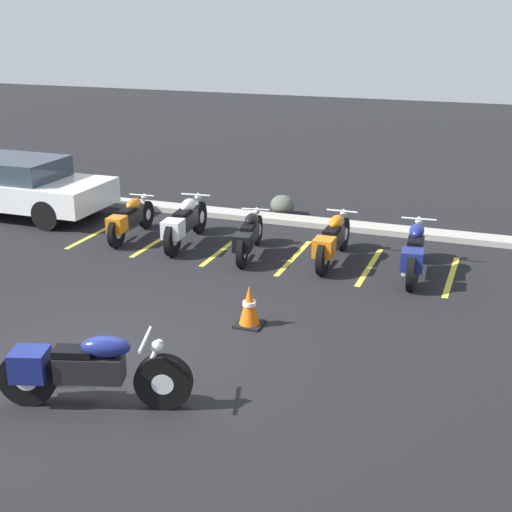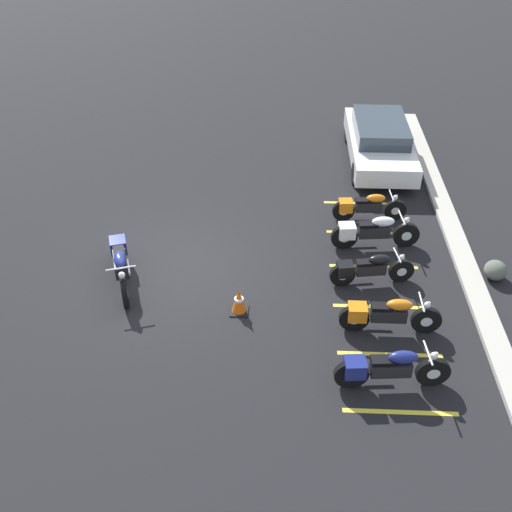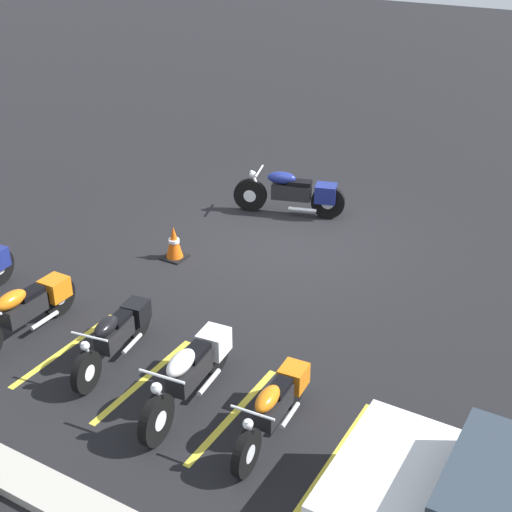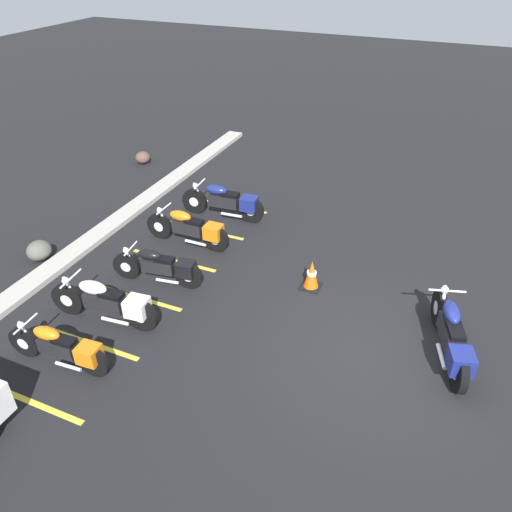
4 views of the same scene
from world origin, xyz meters
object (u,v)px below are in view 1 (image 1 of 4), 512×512
(parked_bike_0, at_px, (129,219))
(parked_bike_4, at_px, (414,251))
(traffic_cone, at_px, (249,307))
(motorcycle_navy_featured, at_px, (84,369))
(parked_bike_2, at_px, (249,236))
(car_white, at_px, (14,185))
(landscape_rock_1, at_px, (283,205))
(parked_bike_3, at_px, (332,240))
(parked_bike_1, at_px, (184,223))

(parked_bike_0, xyz_separation_m, parked_bike_4, (5.71, -0.20, 0.05))
(traffic_cone, bearing_deg, parked_bike_4, 55.98)
(motorcycle_navy_featured, bearing_deg, traffic_cone, 53.17)
(parked_bike_2, xyz_separation_m, car_white, (-6.01, 0.95, 0.27))
(motorcycle_navy_featured, height_order, traffic_cone, motorcycle_navy_featured)
(car_white, bearing_deg, landscape_rock_1, 19.75)
(parked_bike_3, height_order, parked_bike_4, parked_bike_4)
(parked_bike_0, bearing_deg, car_white, 73.89)
(parked_bike_4, height_order, car_white, car_white)
(parked_bike_3, xyz_separation_m, landscape_rock_1, (-1.87, 2.79, -0.22))
(parked_bike_3, bearing_deg, parked_bike_4, -96.44)
(parked_bike_0, relative_size, parked_bike_1, 0.89)
(parked_bike_4, bearing_deg, traffic_cone, 141.50)
(parked_bike_2, bearing_deg, landscape_rock_1, -2.67)
(parked_bike_2, bearing_deg, parked_bike_0, 76.44)
(parked_bike_0, height_order, car_white, car_white)
(motorcycle_navy_featured, xyz_separation_m, traffic_cone, (0.99, 2.76, -0.18))
(parked_bike_1, bearing_deg, landscape_rock_1, -27.54)
(landscape_rock_1, bearing_deg, parked_bike_4, -41.31)
(car_white, distance_m, traffic_cone, 8.07)
(parked_bike_2, relative_size, car_white, 0.45)
(parked_bike_2, height_order, parked_bike_3, parked_bike_3)
(parked_bike_0, height_order, parked_bike_3, parked_bike_3)
(parked_bike_3, distance_m, traffic_cone, 3.09)
(parked_bike_0, xyz_separation_m, landscape_rock_1, (2.34, 2.76, -0.18))
(parked_bike_4, height_order, traffic_cone, parked_bike_4)
(parked_bike_1, height_order, traffic_cone, parked_bike_1)
(parked_bike_1, relative_size, parked_bike_4, 1.00)
(parked_bike_4, xyz_separation_m, landscape_rock_1, (-3.37, 2.96, -0.23))
(car_white, bearing_deg, parked_bike_4, -5.74)
(parked_bike_3, bearing_deg, traffic_cone, 171.48)
(motorcycle_navy_featured, height_order, car_white, car_white)
(parked_bike_0, distance_m, car_white, 3.44)
(parked_bike_1, bearing_deg, parked_bike_3, -96.17)
(traffic_cone, bearing_deg, motorcycle_navy_featured, -109.65)
(parked_bike_3, relative_size, parked_bike_4, 0.96)
(motorcycle_navy_featured, bearing_deg, car_white, 115.75)
(parked_bike_4, relative_size, landscape_rock_1, 3.99)
(parked_bike_3, height_order, car_white, car_white)
(parked_bike_0, bearing_deg, parked_bike_4, -95.90)
(parked_bike_0, relative_size, traffic_cone, 3.11)
(parked_bike_4, xyz_separation_m, car_white, (-9.05, 0.92, 0.22))
(parked_bike_1, bearing_deg, parked_bike_0, 84.34)
(motorcycle_navy_featured, xyz_separation_m, landscape_rock_1, (-0.43, 8.61, -0.25))
(motorcycle_navy_featured, height_order, landscape_rock_1, motorcycle_navy_featured)
(car_white, bearing_deg, parked_bike_1, -8.94)
(parked_bike_1, height_order, parked_bike_3, parked_bike_1)
(parked_bike_3, bearing_deg, parked_bike_0, 89.42)
(motorcycle_navy_featured, height_order, parked_bike_4, motorcycle_navy_featured)
(motorcycle_navy_featured, distance_m, parked_bike_4, 6.37)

